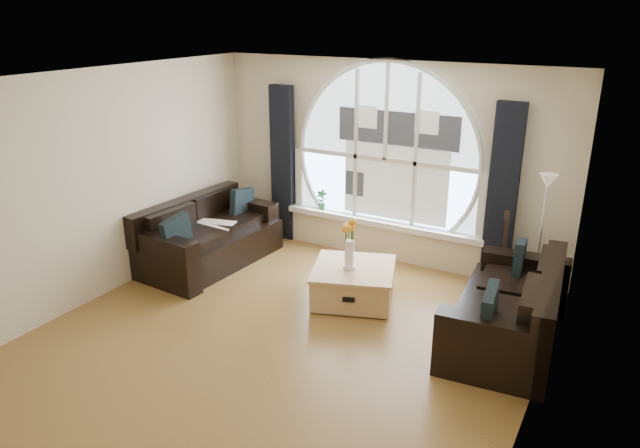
{
  "coord_description": "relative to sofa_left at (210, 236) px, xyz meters",
  "views": [
    {
      "loc": [
        3.02,
        -4.49,
        3.32
      ],
      "look_at": [
        0.0,
        0.9,
        1.05
      ],
      "focal_mm": 33.11,
      "sensor_mm": 36.0,
      "label": 1
    }
  ],
  "objects": [
    {
      "name": "wall_back",
      "position": [
        1.95,
        1.44,
        0.95
      ],
      "size": [
        5.0,
        0.01,
        2.7
      ],
      "primitive_type": "cube",
      "color": "beige",
      "rests_on": "ground"
    },
    {
      "name": "wall_left",
      "position": [
        -0.55,
        -1.31,
        0.95
      ],
      "size": [
        0.01,
        5.5,
        2.7
      ],
      "primitive_type": "cube",
      "color": "beige",
      "rests_on": "ground"
    },
    {
      "name": "curtain_right",
      "position": [
        3.55,
        1.32,
        0.75
      ],
      "size": [
        0.35,
        0.12,
        2.3
      ],
      "primitive_type": "cube",
      "color": "black",
      "rests_on": "ground"
    },
    {
      "name": "sofa_right",
      "position": [
        4.01,
        -0.08,
        0.0
      ],
      "size": [
        1.13,
        2.01,
        0.86
      ],
      "primitive_type": "cube",
      "rotation": [
        0.0,
        0.0,
        0.09
      ],
      "color": "black",
      "rests_on": "ground"
    },
    {
      "name": "vase_flowers",
      "position": [
        2.16,
        -0.07,
        0.41
      ],
      "size": [
        0.24,
        0.24,
        0.7
      ],
      "primitive_type": "cube",
      "color": "white",
      "rests_on": "coffee_chest"
    },
    {
      "name": "window_sill",
      "position": [
        1.95,
        1.34,
        0.11
      ],
      "size": [
        2.9,
        0.22,
        0.08
      ],
      "primitive_type": "cube",
      "color": "white",
      "rests_on": "wall_back"
    },
    {
      "name": "curtain_left",
      "position": [
        0.35,
        1.32,
        0.75
      ],
      "size": [
        0.35,
        0.12,
        2.3
      ],
      "primitive_type": "cube",
      "color": "black",
      "rests_on": "ground"
    },
    {
      "name": "ceiling",
      "position": [
        1.95,
        -1.31,
        2.3
      ],
      "size": [
        5.0,
        5.5,
        0.01
      ],
      "primitive_type": "cube",
      "color": "silver",
      "rests_on": "ground"
    },
    {
      "name": "ground",
      "position": [
        1.95,
        -1.31,
        -0.4
      ],
      "size": [
        5.0,
        5.5,
        0.01
      ],
      "primitive_type": "cube",
      "color": "brown",
      "rests_on": "ground"
    },
    {
      "name": "attic_slope",
      "position": [
        4.15,
        -1.31,
        1.95
      ],
      "size": [
        0.92,
        5.5,
        0.72
      ],
      "primitive_type": "cube",
      "color": "silver",
      "rests_on": "ground"
    },
    {
      "name": "floor_lamp",
      "position": [
        4.1,
        0.91,
        0.4
      ],
      "size": [
        0.24,
        0.24,
        1.6
      ],
      "primitive_type": "cube",
      "color": "#B2B2B2",
      "rests_on": "ground"
    },
    {
      "name": "throw_blanket",
      "position": [
        0.06,
        -0.06,
        0.1
      ],
      "size": [
        0.67,
        0.67,
        0.1
      ],
      "primitive_type": "cube",
      "rotation": [
        0.0,
        0.0,
        0.25
      ],
      "color": "silver",
      "rests_on": "sofa_left"
    },
    {
      "name": "neighbor_house",
      "position": [
        2.1,
        1.39,
        1.1
      ],
      "size": [
        1.7,
        0.02,
        1.5
      ],
      "primitive_type": "cube",
      "color": "silver",
      "rests_on": "wall_back"
    },
    {
      "name": "wall_right",
      "position": [
        4.45,
        -1.31,
        0.95
      ],
      "size": [
        0.01,
        5.5,
        2.7
      ],
      "primitive_type": "cube",
      "color": "beige",
      "rests_on": "ground"
    },
    {
      "name": "wall_front",
      "position": [
        1.95,
        -4.06,
        0.95
      ],
      "size": [
        5.0,
        0.01,
        2.7
      ],
      "primitive_type": "cube",
      "color": "beige",
      "rests_on": "ground"
    },
    {
      "name": "sofa_left",
      "position": [
        0.0,
        0.0,
        0.0
      ],
      "size": [
        1.13,
        2.04,
        0.88
      ],
      "primitive_type": "cube",
      "rotation": [
        0.0,
        0.0,
        -0.07
      ],
      "color": "black",
      "rests_on": "ground"
    },
    {
      "name": "arched_window",
      "position": [
        1.95,
        1.41,
        1.23
      ],
      "size": [
        2.6,
        0.06,
        2.15
      ],
      "primitive_type": "cube",
      "color": "silver",
      "rests_on": "wall_back"
    },
    {
      "name": "potted_plant",
      "position": [
        1.0,
        1.34,
        0.3
      ],
      "size": [
        0.17,
        0.12,
        0.3
      ],
      "primitive_type": "imported",
      "rotation": [
        0.0,
        0.0,
        0.13
      ],
      "color": "#1E6023",
      "rests_on": "window_sill"
    },
    {
      "name": "window_frame",
      "position": [
        1.95,
        1.38,
        1.23
      ],
      "size": [
        2.76,
        0.08,
        2.15
      ],
      "primitive_type": "cube",
      "color": "white",
      "rests_on": "wall_back"
    },
    {
      "name": "coffee_chest",
      "position": [
        2.2,
        -0.03,
        -0.17
      ],
      "size": [
        1.21,
        1.21,
        0.46
      ],
      "primitive_type": "cube",
      "rotation": [
        0.0,
        0.0,
        0.34
      ],
      "color": "tan",
      "rests_on": "ground"
    },
    {
      "name": "guitar",
      "position": [
        3.67,
        1.18,
        0.13
      ],
      "size": [
        0.38,
        0.27,
        1.06
      ],
      "primitive_type": "cube",
      "rotation": [
        0.0,
        0.0,
        0.1
      ],
      "color": "brown",
      "rests_on": "ground"
    }
  ]
}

